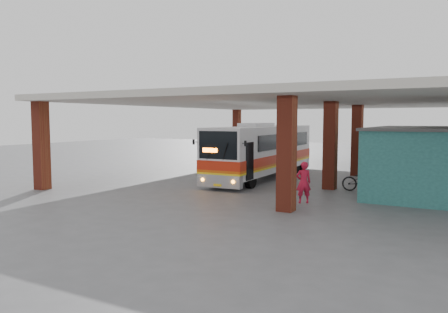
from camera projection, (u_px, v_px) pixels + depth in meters
ground at (249, 193)px, 20.64m from camera, size 90.00×90.00×0.00m
brick_columns at (312, 143)px, 24.12m from camera, size 20.10×21.60×4.35m
canopy_roof at (305, 102)px, 25.67m from camera, size 21.00×23.00×0.30m
shop_building at (431, 160)px, 20.36m from camera, size 5.20×8.20×3.11m
coach_bus at (262, 151)px, 25.72m from camera, size 2.63×11.27×3.26m
motorcycle at (364, 181)px, 20.83m from camera, size 2.11×0.78×1.10m
pedestrian at (304, 182)px, 18.07m from camera, size 0.76×0.69×1.73m
red_chair at (386, 173)px, 25.65m from camera, size 0.43×0.43×0.75m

